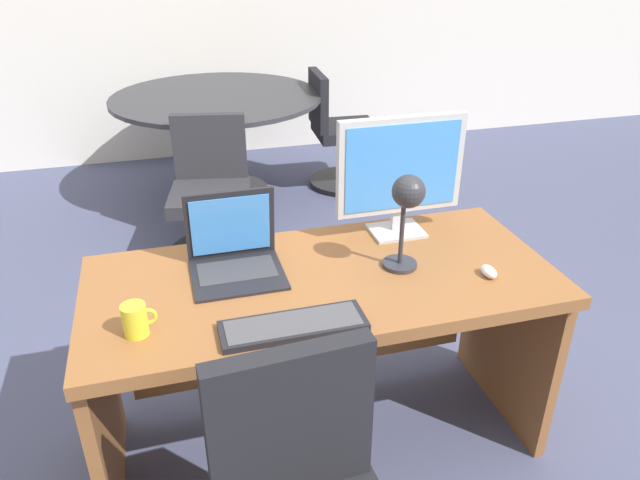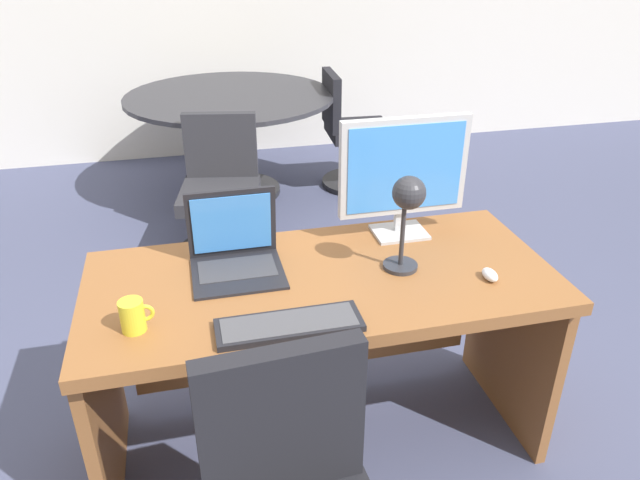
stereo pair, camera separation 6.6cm
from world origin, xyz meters
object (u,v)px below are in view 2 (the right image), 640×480
object	(u,v)px
monitor	(404,171)
laptop	(234,244)
meeting_table	(231,119)
desk_lamp	(408,205)
mouse	(490,275)
keyboard	(289,325)
desk	(320,319)
meeting_chair_near	(222,200)
coffee_mug	(133,316)
meeting_chair_far	(352,140)

from	to	relation	value
monitor	laptop	bearing A→B (deg)	-171.97
meeting_table	monitor	bearing A→B (deg)	-79.70
monitor	meeting_table	size ratio (longest dim) A/B	0.33
desk_lamp	mouse	bearing A→B (deg)	-23.78
laptop	keyboard	bearing A→B (deg)	-74.66
desk	meeting_chair_near	size ratio (longest dim) A/B	1.92
desk_lamp	coffee_mug	world-z (taller)	desk_lamp
meeting_chair_near	mouse	bearing A→B (deg)	-67.18
monitor	keyboard	bearing A→B (deg)	-136.50
desk	meeting_chair_far	bearing A→B (deg)	71.20
monitor	coffee_mug	distance (m)	1.07
desk	monitor	world-z (taller)	monitor
mouse	coffee_mug	bearing A→B (deg)	-179.08
laptop	meeting_chair_near	distance (m)	1.60
desk	keyboard	distance (m)	0.41
monitor	coffee_mug	world-z (taller)	monitor
coffee_mug	meeting_chair_near	world-z (taller)	coffee_mug
keyboard	meeting_table	world-z (taller)	keyboard
mouse	laptop	bearing A→B (deg)	160.12
laptop	coffee_mug	world-z (taller)	laptop
mouse	meeting_table	xyz separation A→B (m)	(-0.60, 2.70, -0.19)
monitor	meeting_table	xyz separation A→B (m)	(-0.42, 2.31, -0.44)
desk	meeting_table	bearing A→B (deg)	91.31
monitor	mouse	world-z (taller)	monitor
desk_lamp	meeting_table	size ratio (longest dim) A/B	0.24
meeting_chair_near	keyboard	bearing A→B (deg)	-88.25
keyboard	monitor	bearing A→B (deg)	43.50
laptop	meeting_chair_far	size ratio (longest dim) A/B	0.35
desk	monitor	size ratio (longest dim) A/B	3.28
meeting_chair_near	meeting_chair_far	world-z (taller)	meeting_chair_far
laptop	meeting_table	distance (m)	2.42
laptop	mouse	bearing A→B (deg)	-19.88
meeting_chair_far	mouse	bearing A→B (deg)	-96.34
laptop	mouse	distance (m)	0.87
mouse	desk_lamp	bearing A→B (deg)	156.22
keyboard	mouse	distance (m)	0.72
keyboard	coffee_mug	distance (m)	0.45
desk_lamp	meeting_chair_far	xyz separation A→B (m)	(0.56, 2.53, -0.64)
desk_lamp	meeting_chair_far	distance (m)	2.67
desk	monitor	xyz separation A→B (m)	(0.36, 0.19, 0.46)
laptop	coffee_mug	xyz separation A→B (m)	(-0.33, -0.31, -0.03)
monitor	coffee_mug	size ratio (longest dim) A/B	4.84
laptop	meeting_table	world-z (taller)	laptop
keyboard	meeting_chair_near	xyz separation A→B (m)	(-0.06, 1.93, -0.43)
mouse	meeting_table	bearing A→B (deg)	102.52
desk_lamp	meeting_chair_near	bearing A→B (deg)	106.36
mouse	desk_lamp	distance (m)	0.37
coffee_mug	laptop	bearing A→B (deg)	43.70
monitor	desk_lamp	world-z (taller)	monitor
laptop	meeting_table	xyz separation A→B (m)	(0.22, 2.40, -0.26)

